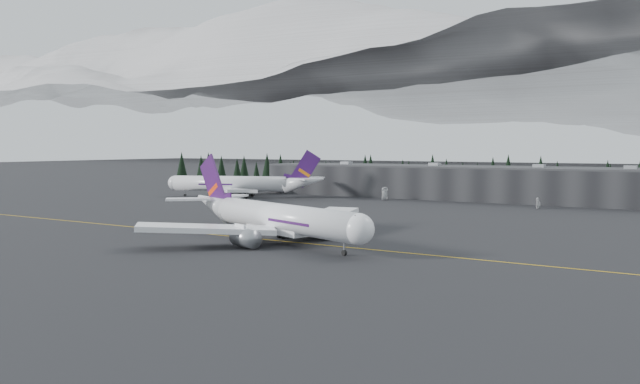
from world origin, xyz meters
The scene contains 9 objects.
ground centered at (0.00, 0.00, 0.00)m, with size 1400.00×1400.00×0.00m, color black.
taxiline centered at (0.00, -2.00, 0.01)m, with size 400.00×0.40×0.02m, color gold.
terminal centered at (0.00, 125.00, 6.30)m, with size 160.00×30.00×12.60m.
treeline centered at (0.00, 162.00, 7.50)m, with size 360.00×20.00×15.00m, color black.
mountain_ridge centered at (0.00, 1000.00, 0.00)m, with size 4400.00×900.00×420.00m, color white, non-canonical shape.
jet_main centered at (1.16, -2.67, 5.19)m, with size 60.69×54.44×18.41m.
jet_parked centered at (-74.23, 84.52, 5.34)m, with size 62.16×55.56×18.93m.
gse_vehicle_a centered at (-21.04, 102.19, 0.68)m, with size 2.26×4.90×1.36m, color silver.
gse_vehicle_b centered at (35.71, 97.66, 0.63)m, with size 1.50×3.72×1.27m, color silver.
Camera 1 is at (78.73, -110.65, 20.13)m, focal length 35.00 mm.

